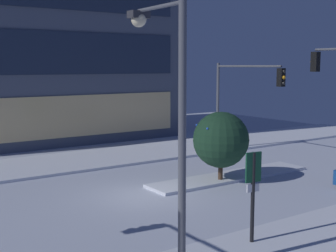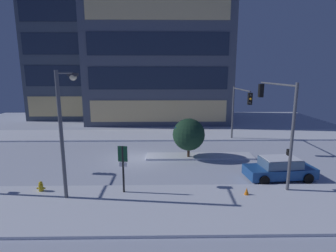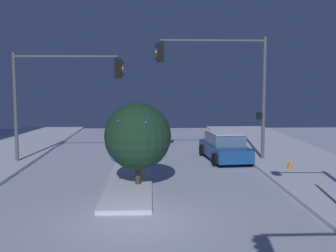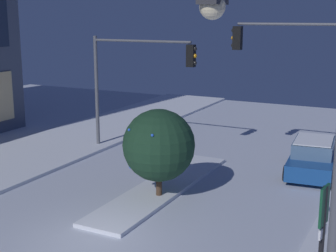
% 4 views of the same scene
% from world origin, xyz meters
% --- Properties ---
extents(ground, '(52.00, 52.00, 0.00)m').
position_xyz_m(ground, '(0.00, 0.00, 0.00)').
color(ground, silver).
extents(curb_strip_near, '(52.00, 5.20, 0.14)m').
position_xyz_m(curb_strip_near, '(0.00, -8.18, 0.07)').
color(curb_strip_near, silver).
rests_on(curb_strip_near, ground).
extents(curb_strip_far, '(52.00, 5.20, 0.14)m').
position_xyz_m(curb_strip_far, '(0.00, 8.18, 0.07)').
color(curb_strip_far, silver).
rests_on(curb_strip_far, ground).
extents(median_strip, '(9.00, 1.80, 0.14)m').
position_xyz_m(median_strip, '(5.22, 0.39, 0.07)').
color(median_strip, silver).
rests_on(median_strip, ground).
extents(office_tower_main, '(19.60, 13.29, 33.59)m').
position_xyz_m(office_tower_main, '(1.53, 19.62, 16.79)').
color(office_tower_main, '#4C5466').
rests_on(office_tower_main, ground).
extents(office_tower_secondary, '(11.36, 10.66, 17.47)m').
position_xyz_m(office_tower_secondary, '(-12.29, 22.68, 8.74)').
color(office_tower_secondary, '#424C5B').
rests_on(office_tower_secondary, ground).
extents(car_near, '(4.73, 2.35, 1.49)m').
position_xyz_m(car_near, '(9.91, -4.41, 0.71)').
color(car_near, '#19478C').
rests_on(car_near, ground).
extents(traffic_light_corner_far_right, '(0.32, 5.60, 5.65)m').
position_xyz_m(traffic_light_corner_far_right, '(9.46, 4.04, 4.03)').
color(traffic_light_corner_far_right, '#565960').
rests_on(traffic_light_corner_far_right, ground).
extents(traffic_light_corner_near_right, '(0.32, 5.77, 6.48)m').
position_xyz_m(traffic_light_corner_near_right, '(9.56, -4.20, 4.50)').
color(traffic_light_corner_near_right, '#565960').
rests_on(traffic_light_corner_near_right, ground).
extents(street_lamp_arched, '(0.56, 2.53, 7.14)m').
position_xyz_m(street_lamp_arched, '(-3.27, -6.45, 4.68)').
color(street_lamp_arched, '#565960').
rests_on(street_lamp_arched, ground).
extents(fire_hydrant, '(0.48, 0.26, 0.74)m').
position_xyz_m(fire_hydrant, '(-5.08, -6.29, 0.35)').
color(fire_hydrant, gold).
rests_on(fire_hydrant, ground).
extents(parking_info_sign, '(0.55, 0.13, 2.92)m').
position_xyz_m(parking_info_sign, '(-0.17, -6.50, 1.88)').
color(parking_info_sign, black).
rests_on(parking_info_sign, ground).
extents(decorated_tree_median, '(2.64, 2.64, 3.36)m').
position_xyz_m(decorated_tree_median, '(4.23, 0.03, 2.03)').
color(decorated_tree_median, '#473323').
rests_on(decorated_tree_median, ground).
extents(construction_cone, '(0.36, 0.36, 0.55)m').
position_xyz_m(construction_cone, '(6.92, -6.96, 0.28)').
color(construction_cone, orange).
rests_on(construction_cone, ground).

